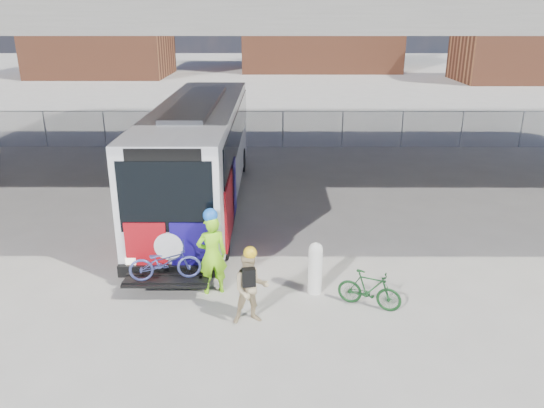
{
  "coord_description": "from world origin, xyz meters",
  "views": [
    {
      "loc": [
        0.54,
        -14.37,
        6.39
      ],
      "look_at": [
        0.5,
        -1.05,
        1.6
      ],
      "focal_mm": 35.0,
      "sensor_mm": 36.0,
      "label": 1
    }
  ],
  "objects_px": {
    "bollard": "(315,266)",
    "cyclist_tan": "(251,287)",
    "bike_parked": "(369,289)",
    "cyclist_hivis": "(212,253)",
    "bus": "(200,146)"
  },
  "relations": [
    {
      "from": "cyclist_tan",
      "to": "cyclist_hivis",
      "type": "bearing_deg",
      "value": 115.77
    },
    {
      "from": "bus",
      "to": "cyclist_tan",
      "type": "distance_m",
      "value": 8.02
    },
    {
      "from": "bollard",
      "to": "bus",
      "type": "bearing_deg",
      "value": 119.2
    },
    {
      "from": "bus",
      "to": "bike_parked",
      "type": "distance_m",
      "value": 8.62
    },
    {
      "from": "bollard",
      "to": "cyclist_tan",
      "type": "bearing_deg",
      "value": -138.49
    },
    {
      "from": "cyclist_hivis",
      "to": "cyclist_tan",
      "type": "xyz_separation_m",
      "value": [
        0.97,
        -1.32,
        -0.2
      ]
    },
    {
      "from": "bollard",
      "to": "bike_parked",
      "type": "xyz_separation_m",
      "value": [
        1.19,
        -0.68,
        -0.25
      ]
    },
    {
      "from": "bollard",
      "to": "cyclist_hivis",
      "type": "bearing_deg",
      "value": -180.0
    },
    {
      "from": "bus",
      "to": "cyclist_tan",
      "type": "height_order",
      "value": "bus"
    },
    {
      "from": "cyclist_tan",
      "to": "bike_parked",
      "type": "relative_size",
      "value": 1.21
    },
    {
      "from": "bus",
      "to": "bike_parked",
      "type": "height_order",
      "value": "bus"
    },
    {
      "from": "bus",
      "to": "bike_parked",
      "type": "xyz_separation_m",
      "value": [
        4.73,
        -7.01,
        -1.66
      ]
    },
    {
      "from": "cyclist_tan",
      "to": "bike_parked",
      "type": "bearing_deg",
      "value": 2.72
    },
    {
      "from": "bollard",
      "to": "cyclist_hivis",
      "type": "height_order",
      "value": "cyclist_hivis"
    },
    {
      "from": "bollard",
      "to": "cyclist_tan",
      "type": "relative_size",
      "value": 0.73
    }
  ]
}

